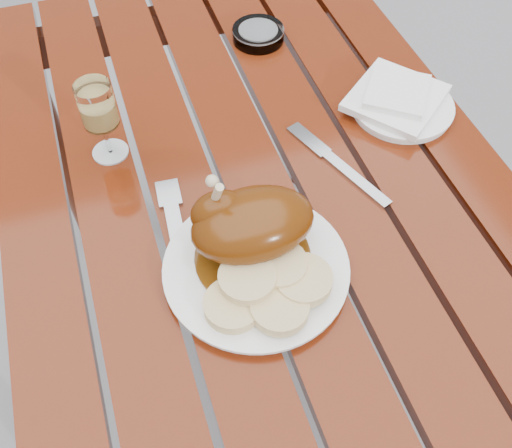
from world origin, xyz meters
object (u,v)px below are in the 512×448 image
Objects in this scene: side_plate at (402,106)px; ashtray at (258,34)px; dinner_plate at (256,269)px; table at (252,284)px; wine_glass at (102,121)px.

ashtray is (-0.18, 0.28, 0.01)m from side_plate.
dinner_plate is 1.44× the size of side_plate.
table is at bearing -171.19° from side_plate.
ashtray is at bearing 69.32° from table.
side_plate is 1.78× the size of ashtray.
ashtray is (0.12, 0.32, 0.39)m from table.
ashtray reaches higher than dinner_plate.
wine_glass is at bearing 117.45° from dinner_plate.
side_plate is at bearing -57.40° from ashtray.
table is 6.58× the size of side_plate.
wine_glass reaches higher than table.
side_plate is at bearing 8.81° from table.
table is 0.43m from dinner_plate.
wine_glass reaches higher than ashtray.
ashtray is at bearing 33.03° from wine_glass.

